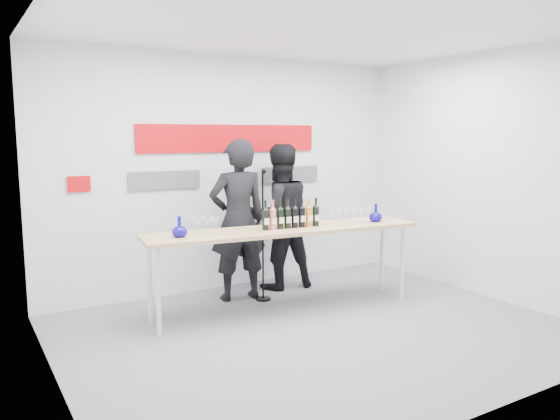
{
  "coord_description": "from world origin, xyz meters",
  "views": [
    {
      "loc": [
        -3.12,
        -4.4,
        2.01
      ],
      "look_at": [
        0.05,
        0.84,
        1.15
      ],
      "focal_mm": 35.0,
      "sensor_mm": 36.0,
      "label": 1
    }
  ],
  "objects": [
    {
      "name": "ground",
      "position": [
        0.0,
        0.0,
        0.0
      ],
      "size": [
        5.0,
        5.0,
        0.0
      ],
      "primitive_type": "plane",
      "color": "slate",
      "rests_on": "ground"
    },
    {
      "name": "back_wall",
      "position": [
        0.0,
        2.0,
        1.5
      ],
      "size": [
        5.0,
        0.04,
        3.0
      ],
      "primitive_type": "cube",
      "color": "silver",
      "rests_on": "ground"
    },
    {
      "name": "signage",
      "position": [
        -0.06,
        1.97,
        1.81
      ],
      "size": [
        3.38,
        0.02,
        0.79
      ],
      "color": "red",
      "rests_on": "back_wall"
    },
    {
      "name": "tasting_table",
      "position": [
        0.05,
        0.74,
        0.88
      ],
      "size": [
        3.23,
        1.0,
        0.95
      ],
      "rotation": [
        0.0,
        0.0,
        -0.12
      ],
      "color": "tan",
      "rests_on": "ground"
    },
    {
      "name": "wine_bottles",
      "position": [
        0.13,
        0.72,
        1.12
      ],
      "size": [
        0.71,
        0.16,
        0.33
      ],
      "rotation": [
        0.0,
        0.0,
        -0.12
      ],
      "color": "black",
      "rests_on": "tasting_table"
    },
    {
      "name": "decanter_left",
      "position": [
        -1.15,
        0.86,
        1.06
      ],
      "size": [
        0.16,
        0.16,
        0.21
      ],
      "primitive_type": null,
      "color": "#0E0781",
      "rests_on": "tasting_table"
    },
    {
      "name": "decanter_right",
      "position": [
        1.25,
        0.58,
        1.06
      ],
      "size": [
        0.16,
        0.16,
        0.21
      ],
      "primitive_type": null,
      "color": "#0E0781",
      "rests_on": "tasting_table"
    },
    {
      "name": "glasses_left",
      "position": [
        -0.87,
        0.85,
        1.05
      ],
      "size": [
        0.28,
        0.25,
        0.18
      ],
      "color": "silver",
      "rests_on": "tasting_table"
    },
    {
      "name": "glasses_right",
      "position": [
        0.89,
        0.64,
        1.05
      ],
      "size": [
        0.46,
        0.27,
        0.18
      ],
      "color": "silver",
      "rests_on": "tasting_table"
    },
    {
      "name": "presenter_left",
      "position": [
        -0.2,
        1.41,
        0.98
      ],
      "size": [
        0.76,
        0.55,
        1.95
      ],
      "primitive_type": "imported",
      "rotation": [
        0.0,
        0.0,
        3.02
      ],
      "color": "black",
      "rests_on": "ground"
    },
    {
      "name": "presenter_right",
      "position": [
        0.49,
        1.59,
        0.94
      ],
      "size": [
        0.99,
        0.81,
        1.88
      ],
      "primitive_type": "imported",
      "rotation": [
        0.0,
        0.0,
        3.03
      ],
      "color": "black",
      "rests_on": "ground"
    },
    {
      "name": "mic_stand",
      "position": [
        0.03,
        1.21,
        0.49
      ],
      "size": [
        0.19,
        0.19,
        1.6
      ],
      "rotation": [
        0.0,
        0.0,
        0.26
      ],
      "color": "black",
      "rests_on": "ground"
    }
  ]
}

